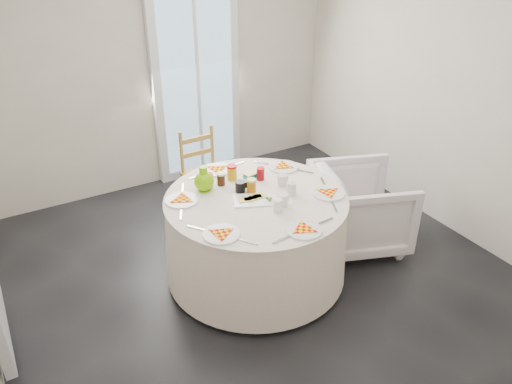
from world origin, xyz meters
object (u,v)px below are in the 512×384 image
table (256,237)px  armchair (360,206)px  green_pitcher (204,177)px  wooden_chair (205,171)px

table → armchair: size_ratio=1.82×
table → armchair: armchair is taller
green_pitcher → table: bearing=-25.6°
wooden_chair → green_pitcher: 0.98m
wooden_chair → green_pitcher: green_pitcher is taller
wooden_chair → armchair: (0.97, -1.19, -0.08)m
armchair → green_pitcher: (-1.34, 0.37, 0.48)m
armchair → green_pitcher: size_ratio=3.97×
wooden_chair → table: bearing=-95.7°
table → wooden_chair: size_ratio=1.69×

